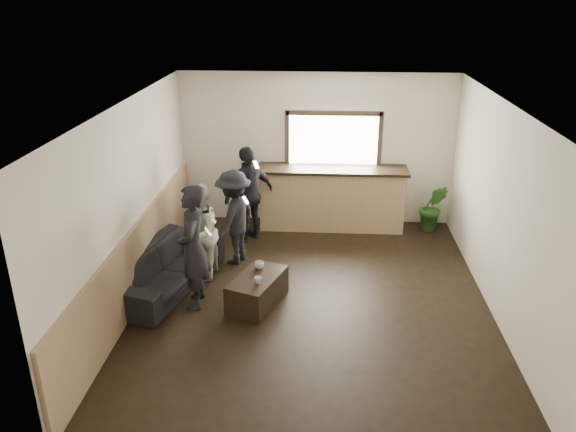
# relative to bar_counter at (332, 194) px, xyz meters

# --- Properties ---
(ground) EXTENTS (5.00, 6.00, 0.01)m
(ground) POSITION_rel_bar_counter_xyz_m (-0.30, -2.70, -0.64)
(ground) COLOR black
(room_shell) EXTENTS (5.01, 6.01, 2.80)m
(room_shell) POSITION_rel_bar_counter_xyz_m (-1.04, -2.70, 0.83)
(room_shell) COLOR silver
(room_shell) RESTS_ON ground
(bar_counter) EXTENTS (2.70, 0.68, 2.13)m
(bar_counter) POSITION_rel_bar_counter_xyz_m (0.00, 0.00, 0.00)
(bar_counter) COLOR tan
(bar_counter) RESTS_ON ground
(sofa) EXTENTS (1.40, 2.34, 0.64)m
(sofa) POSITION_rel_bar_counter_xyz_m (-2.45, -2.44, -0.32)
(sofa) COLOR black
(sofa) RESTS_ON ground
(coffee_table) EXTENTS (0.84, 1.09, 0.43)m
(coffee_table) POSITION_rel_bar_counter_xyz_m (-1.06, -2.85, -0.43)
(coffee_table) COLOR black
(coffee_table) RESTS_ON ground
(cup_a) EXTENTS (0.17, 0.17, 0.10)m
(cup_a) POSITION_rel_bar_counter_xyz_m (-1.05, -2.60, -0.16)
(cup_a) COLOR silver
(cup_a) RESTS_ON coffee_table
(cup_b) EXTENTS (0.14, 0.14, 0.09)m
(cup_b) POSITION_rel_bar_counter_xyz_m (-1.02, -3.03, -0.17)
(cup_b) COLOR silver
(cup_b) RESTS_ON coffee_table
(potted_plant) EXTENTS (0.51, 0.42, 0.89)m
(potted_plant) POSITION_rel_bar_counter_xyz_m (1.85, -0.05, -0.20)
(potted_plant) COLOR #2D6623
(potted_plant) RESTS_ON ground
(person_a) EXTENTS (0.51, 0.68, 1.78)m
(person_a) POSITION_rel_bar_counter_xyz_m (-1.92, -2.93, 0.25)
(person_a) COLOR black
(person_a) RESTS_ON ground
(person_b) EXTENTS (0.63, 0.78, 1.51)m
(person_b) POSITION_rel_bar_counter_xyz_m (-2.00, -2.14, 0.12)
(person_b) COLOR beige
(person_b) RESTS_ON ground
(person_c) EXTENTS (0.91, 1.15, 1.55)m
(person_c) POSITION_rel_bar_counter_xyz_m (-1.57, -1.55, 0.14)
(person_c) COLOR black
(person_c) RESTS_ON ground
(person_d) EXTENTS (1.00, 0.99, 1.70)m
(person_d) POSITION_rel_bar_counter_xyz_m (-1.44, -0.67, 0.21)
(person_d) COLOR black
(person_d) RESTS_ON ground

